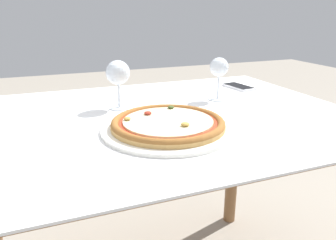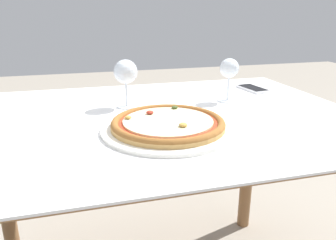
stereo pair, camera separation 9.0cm
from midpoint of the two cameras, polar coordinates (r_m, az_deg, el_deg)
dining_table at (r=1.06m, az=-5.80°, el=-4.23°), size 1.33×0.91×0.76m
pizza_plate at (r=0.90m, az=-2.85°, el=-0.85°), size 0.37×0.37×0.04m
wine_glass_far_left at (r=1.10m, az=-11.07°, el=7.85°), size 0.08×0.08×0.16m
wine_glass_far_right at (r=1.20m, az=6.74°, el=8.74°), size 0.07×0.07×0.16m
cell_phone at (r=1.42m, az=10.42°, el=5.69°), size 0.09×0.15×0.01m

